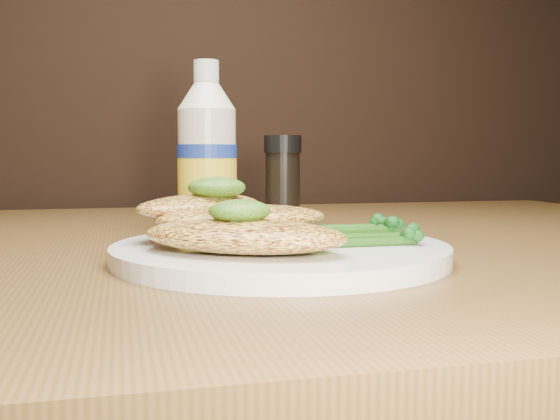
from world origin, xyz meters
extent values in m
cylinder|color=white|center=(0.01, 0.91, 0.76)|extent=(0.26, 0.26, 0.01)
ellipsoid|color=#ECB94B|center=(-0.03, 0.87, 0.78)|extent=(0.17, 0.15, 0.02)
ellipsoid|color=#ECB94B|center=(-0.02, 0.92, 0.78)|extent=(0.14, 0.07, 0.02)
ellipsoid|color=#ECB94B|center=(-0.05, 0.95, 0.79)|extent=(0.14, 0.12, 0.02)
ellipsoid|color=#0C3708|center=(-0.03, 0.87, 0.79)|extent=(0.05, 0.04, 0.02)
ellipsoid|color=#0C3708|center=(-0.04, 0.95, 0.80)|extent=(0.05, 0.05, 0.02)
camera|label=1|loc=(-0.11, 0.43, 0.83)|focal=41.61mm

